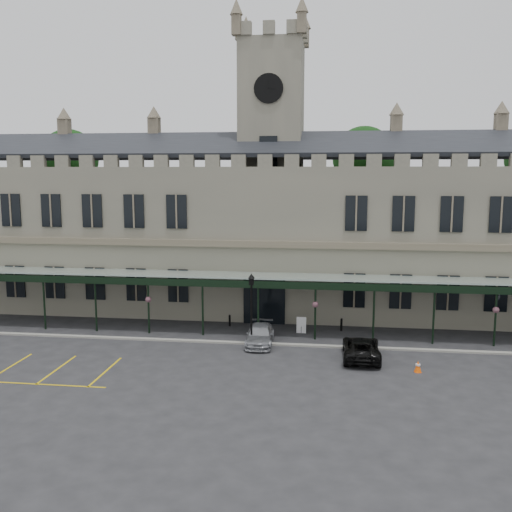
# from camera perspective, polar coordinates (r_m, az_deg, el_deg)

# --- Properties ---
(ground) EXTENTS (140.00, 140.00, 0.00)m
(ground) POSITION_cam_1_polar(r_m,az_deg,el_deg) (34.05, -1.35, -11.52)
(ground) COLOR #252528
(station_building) EXTENTS (60.00, 10.36, 17.30)m
(station_building) POSITION_cam_1_polar(r_m,az_deg,el_deg) (48.08, 1.54, 2.25)
(station_building) COLOR #676355
(station_building) RESTS_ON ground
(clock_tower) EXTENTS (5.60, 5.60, 24.80)m
(clock_tower) POSITION_cam_1_polar(r_m,az_deg,el_deg) (47.92, 1.59, 10.19)
(clock_tower) COLOR #676355
(clock_tower) RESTS_ON ground
(canopy) EXTENTS (50.00, 4.10, 4.30)m
(canopy) POSITION_cam_1_polar(r_m,az_deg,el_deg) (40.47, 0.27, -4.74)
(canopy) COLOR #8C9E93
(canopy) RESTS_ON ground
(kerb) EXTENTS (60.00, 0.40, 0.12)m
(kerb) POSITION_cam_1_polar(r_m,az_deg,el_deg) (39.20, -0.10, -8.73)
(kerb) COLOR gray
(kerb) RESTS_ON ground
(parking_markings) EXTENTS (16.00, 6.00, 0.01)m
(parking_markings) POSITION_cam_1_polar(r_m,az_deg,el_deg) (37.44, -23.80, -10.39)
(parking_markings) COLOR gold
(parking_markings) RESTS_ON ground
(tree_behind_left) EXTENTS (6.00, 6.00, 16.00)m
(tree_behind_left) POSITION_cam_1_polar(r_m,az_deg,el_deg) (62.74, -18.18, 9.08)
(tree_behind_left) COLOR #332314
(tree_behind_left) RESTS_ON ground
(tree_behind_mid) EXTENTS (6.00, 6.00, 16.00)m
(tree_behind_mid) POSITION_cam_1_polar(r_m,az_deg,el_deg) (56.73, 10.72, 9.47)
(tree_behind_mid) COLOR #332314
(tree_behind_mid) RESTS_ON ground
(lamp_post_mid) EXTENTS (0.47, 0.47, 5.00)m
(lamp_post_mid) POSITION_cam_1_polar(r_m,az_deg,el_deg) (37.80, -0.46, -4.81)
(lamp_post_mid) COLOR black
(lamp_post_mid) RESTS_ON ground
(traffic_cone) EXTENTS (0.43, 0.43, 0.68)m
(traffic_cone) POSITION_cam_1_polar(r_m,az_deg,el_deg) (35.23, 15.88, -10.58)
(traffic_cone) COLOR #FF5608
(traffic_cone) RESTS_ON ground
(sign_board) EXTENTS (0.70, 0.10, 1.19)m
(sign_board) POSITION_cam_1_polar(r_m,az_deg,el_deg) (41.79, 4.55, -6.92)
(sign_board) COLOR black
(sign_board) RESTS_ON ground
(bollard_left) EXTENTS (0.15, 0.15, 0.86)m
(bollard_left) POSITION_cam_1_polar(r_m,az_deg,el_deg) (43.61, -2.65, -6.46)
(bollard_left) COLOR black
(bollard_left) RESTS_ON ground
(bollard_right) EXTENTS (0.16, 0.16, 0.92)m
(bollard_right) POSITION_cam_1_polar(r_m,az_deg,el_deg) (42.76, 8.54, -6.81)
(bollard_right) COLOR black
(bollard_right) RESTS_ON ground
(car_taxi) EXTENTS (1.97, 4.46, 1.28)m
(car_taxi) POSITION_cam_1_polar(r_m,az_deg,el_deg) (39.07, 0.40, -7.90)
(car_taxi) COLOR gray
(car_taxi) RESTS_ON ground
(car_van) EXTENTS (2.27, 4.87, 1.35)m
(car_van) POSITION_cam_1_polar(r_m,az_deg,el_deg) (36.77, 10.48, -9.04)
(car_van) COLOR black
(car_van) RESTS_ON ground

